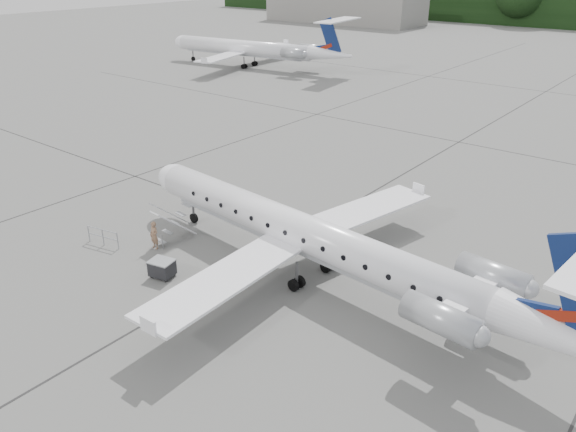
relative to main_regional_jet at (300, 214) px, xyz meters
The scene contains 8 objects.
ground 5.22m from the main_regional_jet, 51.08° to the right, with size 320.00×320.00×0.00m, color slate.
terminal_building 126.51m from the main_regional_jet, 122.27° to the left, with size 40.00×14.00×10.00m, color gray.
main_regional_jet is the anchor object (origin of this frame).
airstair 8.55m from the main_regional_jet, 169.15° to the right, with size 0.85×2.52×2.16m, color white, non-canonical shape.
passenger 9.10m from the main_regional_jet, 160.20° to the right, with size 0.60×0.40×1.66m, color #8F694E.
safety_railing 12.14m from the main_regional_jet, 157.18° to the right, with size 2.20×0.08×1.00m, color #92959A, non-canonical shape.
baggage_cart 7.78m from the main_regional_jet, 138.45° to the right, with size 1.18×0.95×1.02m, color #232326, non-canonical shape.
bg_regional_left 62.31m from the main_regional_jet, 135.30° to the left, with size 29.57×21.29×7.76m, color white, non-canonical shape.
Camera 1 is at (13.12, -17.54, 15.28)m, focal length 35.00 mm.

